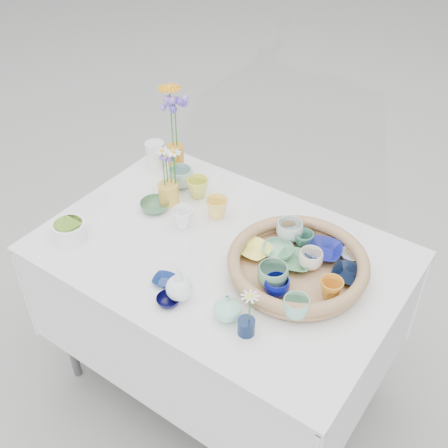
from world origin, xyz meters
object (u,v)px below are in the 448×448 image
Objects in this scene: bud_vase_seafoam at (227,307)px; display_table at (221,379)px; wicker_tray at (298,265)px; tall_vase_yellow at (176,159)px.

display_table is at bearing 129.03° from bud_vase_seafoam.
wicker_tray is 0.76m from tall_vase_yellow.
wicker_tray is at bearing 10.12° from display_table.
wicker_tray is 5.14× the size of bud_vase_seafoam.
tall_vase_yellow is (-0.44, 0.30, 0.83)m from display_table.
tall_vase_yellow is (-0.64, 0.54, 0.02)m from bud_vase_seafoam.
bud_vase_seafoam reaches higher than wicker_tray.
wicker_tray is 3.70× the size of tall_vase_yellow.
wicker_tray is at bearing -18.86° from tall_vase_yellow.
display_table is 0.87m from bud_vase_seafoam.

